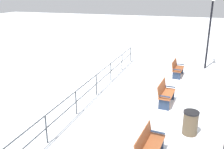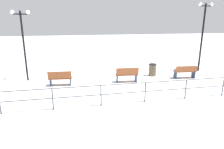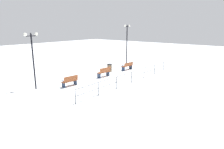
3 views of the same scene
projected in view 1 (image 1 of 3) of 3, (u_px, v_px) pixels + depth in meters
ground_plane at (167, 104)px, 10.91m from camera, size 80.00×80.00×0.00m
bench_nearest at (149, 146)px, 7.15m from camera, size 0.67×1.52×0.89m
bench_second at (165, 93)px, 10.79m from camera, size 0.65×1.43×0.97m
bench_third at (177, 68)px, 14.38m from camera, size 0.63×1.39×0.92m
lamppost_middle at (211, 20)px, 15.02m from camera, size 0.25×1.11×4.35m
waterfront_railing at (96, 81)px, 11.69m from camera, size 0.05×12.64×0.99m
trash_bin at (190, 123)px, 8.52m from camera, size 0.52×0.52×0.84m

